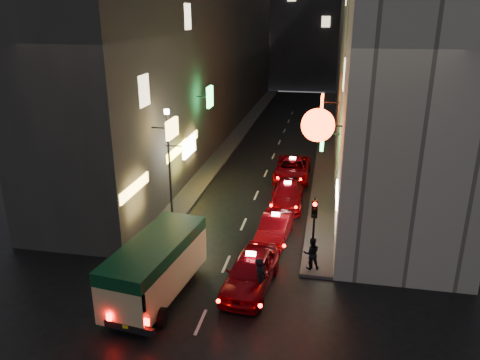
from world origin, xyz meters
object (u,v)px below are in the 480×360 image
Objects in this scene: pedestrian_crossing at (260,277)px; traffic_light at (314,219)px; taxi_near at (251,269)px; minibus at (156,262)px; lamp_post at (169,157)px.

traffic_light reaches higher than pedestrian_crossing.
pedestrian_crossing reaches higher than taxi_near.
minibus is 4.02m from taxi_near.
minibus is 2.87× the size of pedestrian_crossing.
lamp_post reaches higher than pedestrian_crossing.
minibus is 1.03× the size of taxi_near.
lamp_post is at bearing 151.09° from traffic_light.
lamp_post is at bearing 104.43° from minibus.
minibus is at bearing -75.57° from lamp_post.
taxi_near is 2.78× the size of pedestrian_crossing.
traffic_light reaches higher than taxi_near.
minibus is at bearing 108.02° from pedestrian_crossing.
traffic_light is 0.56× the size of lamp_post.
traffic_light is at bearing 26.02° from minibus.
lamp_post reaches higher than minibus.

